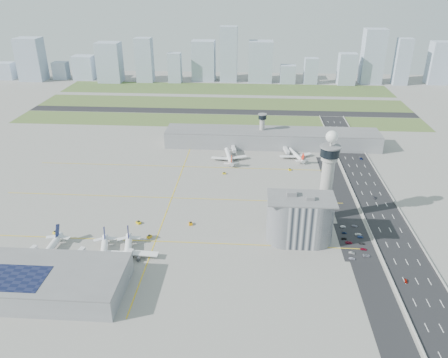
# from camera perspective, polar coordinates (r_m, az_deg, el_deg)

# --- Properties ---
(ground) EXTENTS (1000.00, 1000.00, 0.00)m
(ground) POSITION_cam_1_polar(r_m,az_deg,el_deg) (307.25, -0.44, -5.33)
(ground) COLOR gray
(grass_strip_0) EXTENTS (480.00, 50.00, 0.08)m
(grass_strip_0) POSITION_cam_1_polar(r_m,az_deg,el_deg) (514.55, -0.81, 7.63)
(grass_strip_0) COLOR #506831
(grass_strip_0) RESTS_ON ground
(grass_strip_1) EXTENTS (480.00, 60.00, 0.08)m
(grass_strip_1) POSITION_cam_1_polar(r_m,az_deg,el_deg) (586.21, -0.21, 9.86)
(grass_strip_1) COLOR #44592A
(grass_strip_1) RESTS_ON ground
(grass_strip_2) EXTENTS (480.00, 70.00, 0.08)m
(grass_strip_2) POSITION_cam_1_polar(r_m,az_deg,el_deg) (663.47, 0.28, 11.70)
(grass_strip_2) COLOR #375227
(grass_strip_2) RESTS_ON ground
(runway) EXTENTS (480.00, 22.00, 0.10)m
(runway) POSITION_cam_1_polar(r_m,az_deg,el_deg) (549.79, -0.50, 8.80)
(runway) COLOR black
(runway) RESTS_ON ground
(highway) EXTENTS (28.00, 500.00, 0.10)m
(highway) POSITION_cam_1_polar(r_m,az_deg,el_deg) (320.92, 20.61, -5.68)
(highway) COLOR black
(highway) RESTS_ON ground
(barrier_left) EXTENTS (0.60, 500.00, 1.20)m
(barrier_left) POSITION_cam_1_polar(r_m,az_deg,el_deg) (316.79, 18.19, -5.59)
(barrier_left) COLOR #9E9E99
(barrier_left) RESTS_ON ground
(barrier_right) EXTENTS (0.60, 500.00, 1.20)m
(barrier_right) POSITION_cam_1_polar(r_m,az_deg,el_deg) (325.08, 22.99, -5.59)
(barrier_right) COLOR #9E9E99
(barrier_right) RESTS_ON ground
(landside_road) EXTENTS (18.00, 260.00, 0.08)m
(landside_road) POSITION_cam_1_polar(r_m,az_deg,el_deg) (306.11, 16.58, -6.63)
(landside_road) COLOR black
(landside_road) RESTS_ON ground
(parking_lot) EXTENTS (20.00, 44.00, 0.10)m
(parking_lot) POSITION_cam_1_polar(r_m,az_deg,el_deg) (295.79, 16.65, -7.85)
(parking_lot) COLOR black
(parking_lot) RESTS_ON ground
(taxiway_line_h_0) EXTENTS (260.00, 0.60, 0.01)m
(taxiway_line_h_0) POSITION_cam_1_polar(r_m,az_deg,el_deg) (287.58, -8.94, -8.03)
(taxiway_line_h_0) COLOR yellow
(taxiway_line_h_0) RESTS_ON ground
(taxiway_line_h_1) EXTENTS (260.00, 0.60, 0.01)m
(taxiway_line_h_1) POSITION_cam_1_polar(r_m,az_deg,el_deg) (338.10, -6.84, -2.46)
(taxiway_line_h_1) COLOR yellow
(taxiway_line_h_1) RESTS_ON ground
(taxiway_line_h_2) EXTENTS (260.00, 0.60, 0.01)m
(taxiway_line_h_2) POSITION_cam_1_polar(r_m,az_deg,el_deg) (391.31, -5.31, 1.63)
(taxiway_line_h_2) COLOR yellow
(taxiway_line_h_2) RESTS_ON ground
(taxiway_line_v) EXTENTS (0.60, 260.00, 0.01)m
(taxiway_line_v) POSITION_cam_1_polar(r_m,az_deg,el_deg) (338.10, -6.84, -2.46)
(taxiway_line_v) COLOR yellow
(taxiway_line_v) RESTS_ON ground
(control_tower) EXTENTS (14.00, 14.00, 64.50)m
(control_tower) POSITION_cam_1_polar(r_m,az_deg,el_deg) (302.01, 13.41, 0.85)
(control_tower) COLOR #ADAAA5
(control_tower) RESTS_ON ground
(secondary_tower) EXTENTS (8.60, 8.60, 31.90)m
(secondary_tower) POSITION_cam_1_polar(r_m,az_deg,el_deg) (435.98, 4.99, 6.82)
(secondary_tower) COLOR #ADAAA5
(secondary_tower) RESTS_ON ground
(admin_building) EXTENTS (42.00, 24.00, 33.50)m
(admin_building) POSITION_cam_1_polar(r_m,az_deg,el_deg) (281.68, 9.86, -5.21)
(admin_building) COLOR #B2B2B7
(admin_building) RESTS_ON ground
(terminal_pier) EXTENTS (210.00, 32.00, 15.80)m
(terminal_pier) POSITION_cam_1_polar(r_m,az_deg,el_deg) (438.01, 6.25, 5.34)
(terminal_pier) COLOR gray
(terminal_pier) RESTS_ON ground
(near_terminal) EXTENTS (84.00, 42.00, 13.00)m
(near_terminal) POSITION_cam_1_polar(r_m,az_deg,el_deg) (259.29, -22.20, -12.30)
(near_terminal) COLOR gray
(near_terminal) RESTS_ON ground
(airplane_near_a) EXTENTS (38.34, 45.08, 12.60)m
(airplane_near_a) POSITION_cam_1_polar(r_m,az_deg,el_deg) (284.69, -22.42, -8.74)
(airplane_near_a) COLOR white
(airplane_near_a) RESTS_ON ground
(airplane_near_b) EXTENTS (45.01, 49.58, 11.79)m
(airplane_near_b) POSITION_cam_1_polar(r_m,az_deg,el_deg) (273.51, -15.55, -9.20)
(airplane_near_b) COLOR white
(airplane_near_b) RESTS_ON ground
(airplane_near_c) EXTENTS (45.87, 50.86, 12.27)m
(airplane_near_c) POSITION_cam_1_polar(r_m,az_deg,el_deg) (269.87, -12.55, -9.28)
(airplane_near_c) COLOR white
(airplane_near_c) RESTS_ON ground
(airplane_far_a) EXTENTS (40.31, 45.09, 11.10)m
(airplane_far_a) POSITION_cam_1_polar(r_m,az_deg,el_deg) (402.31, 0.65, 3.28)
(airplane_far_a) COLOR white
(airplane_far_a) RESTS_ON ground
(airplane_far_b) EXTENTS (41.48, 45.07, 10.41)m
(airplane_far_b) POSITION_cam_1_polar(r_m,az_deg,el_deg) (412.77, 9.35, 3.47)
(airplane_far_b) COLOR white
(airplane_far_b) RESTS_ON ground
(jet_bridge_near_0) EXTENTS (5.39, 14.31, 5.70)m
(jet_bridge_near_0) POSITION_cam_1_polar(r_m,az_deg,el_deg) (287.06, -24.92, -9.78)
(jet_bridge_near_0) COLOR silver
(jet_bridge_near_0) RESTS_ON ground
(jet_bridge_near_1) EXTENTS (5.39, 14.31, 5.70)m
(jet_bridge_near_1) POSITION_cam_1_polar(r_m,az_deg,el_deg) (274.45, -19.31, -10.42)
(jet_bridge_near_1) COLOR silver
(jet_bridge_near_1) RESTS_ON ground
(jet_bridge_near_2) EXTENTS (5.39, 14.31, 5.70)m
(jet_bridge_near_2) POSITION_cam_1_polar(r_m,az_deg,el_deg) (264.64, -13.20, -11.00)
(jet_bridge_near_2) COLOR silver
(jet_bridge_near_2) RESTS_ON ground
(jet_bridge_far_0) EXTENTS (5.39, 14.31, 5.70)m
(jet_bridge_far_0) POSITION_cam_1_polar(r_m,az_deg,el_deg) (424.74, 1.15, 4.11)
(jet_bridge_far_0) COLOR silver
(jet_bridge_far_0) RESTS_ON ground
(jet_bridge_far_1) EXTENTS (5.39, 14.31, 5.70)m
(jet_bridge_far_1) POSITION_cam_1_polar(r_m,az_deg,el_deg) (425.56, 7.91, 3.91)
(jet_bridge_far_1) COLOR silver
(jet_bridge_far_1) RESTS_ON ground
(tug_0) EXTENTS (3.18, 3.59, 1.74)m
(tug_0) POSITION_cam_1_polar(r_m,az_deg,el_deg) (312.58, -21.19, -6.48)
(tug_0) COLOR yellow
(tug_0) RESTS_ON ground
(tug_1) EXTENTS (4.12, 4.03, 1.99)m
(tug_1) POSITION_cam_1_polar(r_m,az_deg,el_deg) (307.92, -11.11, -5.57)
(tug_1) COLOR gold
(tug_1) RESTS_ON ground
(tug_2) EXTENTS (3.58, 3.93, 1.89)m
(tug_2) POSITION_cam_1_polar(r_m,az_deg,el_deg) (291.31, -9.72, -7.40)
(tug_2) COLOR gold
(tug_2) RESTS_ON ground
(tug_3) EXTENTS (3.05, 3.80, 1.94)m
(tug_3) POSITION_cam_1_polar(r_m,az_deg,el_deg) (301.87, -4.39, -5.80)
(tug_3) COLOR orange
(tug_3) RESTS_ON ground
(tug_4) EXTENTS (3.04, 2.23, 1.67)m
(tug_4) POSITION_cam_1_polar(r_m,az_deg,el_deg) (374.75, 0.02, 0.77)
(tug_4) COLOR gold
(tug_4) RESTS_ON ground
(tug_5) EXTENTS (2.39, 3.16, 1.69)m
(tug_5) POSITION_cam_1_polar(r_m,az_deg,el_deg) (386.27, 8.59, 1.25)
(tug_5) COLOR yellow
(tug_5) RESTS_ON ground
(car_lot_0) EXTENTS (3.92, 1.90, 1.29)m
(car_lot_0) POSITION_cam_1_polar(r_m,az_deg,el_deg) (278.62, 16.38, -9.92)
(car_lot_0) COLOR #B6B6CA
(car_lot_0) RESTS_ON ground
(car_lot_1) EXTENTS (3.93, 1.82, 1.25)m
(car_lot_1) POSITION_cam_1_polar(r_m,az_deg,el_deg) (283.58, 16.36, -9.24)
(car_lot_1) COLOR gray
(car_lot_1) RESTS_ON ground
(car_lot_2) EXTENTS (4.44, 2.15, 1.22)m
(car_lot_2) POSITION_cam_1_polar(r_m,az_deg,el_deg) (292.96, 16.00, -7.98)
(car_lot_2) COLOR maroon
(car_lot_2) RESTS_ON ground
(car_lot_3) EXTENTS (3.88, 1.89, 1.09)m
(car_lot_3) POSITION_cam_1_polar(r_m,az_deg,el_deg) (296.29, 15.42, -7.51)
(car_lot_3) COLOR black
(car_lot_3) RESTS_ON ground
(car_lot_4) EXTENTS (3.24, 1.32, 1.10)m
(car_lot_4) POSITION_cam_1_polar(r_m,az_deg,el_deg) (302.33, 15.44, -6.79)
(car_lot_4) COLOR #12264A
(car_lot_4) RESTS_ON ground
(car_lot_5) EXTENTS (3.72, 1.65, 1.19)m
(car_lot_5) POSITION_cam_1_polar(r_m,az_deg,el_deg) (309.02, 15.27, -6.01)
(car_lot_5) COLOR silver
(car_lot_5) RESTS_ON ground
(car_lot_6) EXTENTS (4.46, 2.11, 1.23)m
(car_lot_6) POSITION_cam_1_polar(r_m,az_deg,el_deg) (283.82, 18.13, -9.48)
(car_lot_6) COLOR #90919F
(car_lot_6) RESTS_ON ground
(car_lot_7) EXTENTS (4.03, 1.94, 1.13)m
(car_lot_7) POSITION_cam_1_polar(r_m,az_deg,el_deg) (289.27, 17.78, -8.72)
(car_lot_7) COLOR maroon
(car_lot_7) RESTS_ON ground
(car_lot_8) EXTENTS (3.50, 1.59, 1.17)m
(car_lot_8) POSITION_cam_1_polar(r_m,az_deg,el_deg) (294.47, 17.58, -8.03)
(car_lot_8) COLOR black
(car_lot_8) RESTS_ON ground
(car_lot_9) EXTENTS (3.77, 1.60, 1.21)m
(car_lot_9) POSITION_cam_1_polar(r_m,az_deg,el_deg) (300.86, 17.38, -7.22)
(car_lot_9) COLOR navy
(car_lot_9) RESTS_ON ground
(car_lot_10) EXTENTS (4.43, 2.15, 1.22)m
(car_lot_10) POSITION_cam_1_polar(r_m,az_deg,el_deg) (303.26, 17.11, -6.91)
(car_lot_10) COLOR white
(car_lot_10) RESTS_ON ground
(car_lot_11) EXTENTS (3.89, 1.91, 1.09)m
(car_lot_11) POSITION_cam_1_polar(r_m,az_deg,el_deg) (312.11, 16.71, -5.88)
(car_lot_11) COLOR #9192A4
(car_lot_11) RESTS_ON ground
(car_hw_0) EXTENTS (1.98, 3.79, 1.23)m
(car_hw_0) POSITION_cam_1_polar(r_m,az_deg,el_deg) (270.68, 22.67, -12.18)
(car_hw_0) COLOR maroon
(car_hw_0) RESTS_ON ground
(car_hw_1) EXTENTS (1.80, 3.92, 1.24)m
(car_hw_1) POSITION_cam_1_polar(r_m,az_deg,el_deg) (354.06, 19.07, -2.32)
(car_hw_1) COLOR black
(car_hw_1) RESTS_ON ground
(car_hw_2) EXTENTS (2.11, 4.51, 1.25)m
(car_hw_2) POSITION_cam_1_polar(r_m,az_deg,el_deg) (424.76, 17.47, 2.57)
(car_hw_2) COLOR navy
(car_hw_2) RESTS_ON ground
(car_hw_4) EXTENTS (1.92, 3.66, 1.19)m
(car_hw_4) POSITION_cam_1_polar(r_m,az_deg,el_deg) (477.07, 14.41, 5.44)
(car_hw_4) COLOR gray
(car_hw_4) RESTS_ON ground
(skyline_bldg_0) EXTENTS (24.05, 19.24, 26.50)m
(skyline_bldg_0) POSITION_cam_1_polar(r_m,az_deg,el_deg) (805.17, -26.52, 12.53)
(skyline_bldg_0) COLOR #9EADC1
(skyline_bldg_0) RESTS_ON ground
(skyline_bldg_1) EXTENTS (37.63, 30.10, 65.60)m
(skyline_bldg_1) POSITION_cam_1_polar(r_m,az_deg,el_deg) (776.28, -23.88, 14.11)
(skyline_bldg_1) COLOR #9EADC1
(skyline_bldg_1) RESTS_ON ground
(skyline_bldg_2) EXTENTS (22.81, 18.25, 26.79)m
(skyline_bldg_2) POSITION_cam_1_polar(r_m,az_deg,el_deg) (773.67, -20.52, 13.14)
(skyline_bldg_2) COLOR #9EADC1
(skyline_bldg_2) RESTS_ON ground
(skyline_bldg_3) EXTENTS (32.30, 25.84, 36.93)m
(skyline_bldg_3) POSITION_cam_1_polar(r_m,az_deg,el_deg) (759.08, -17.80, 13.71)
(skyline_bldg_3) COLOR #9EADC1
(skyline_bldg_3) RESTS_ON ground
(skyline_bldg_4) EXTENTS (35.81, 28.65, 60.36)m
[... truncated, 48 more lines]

